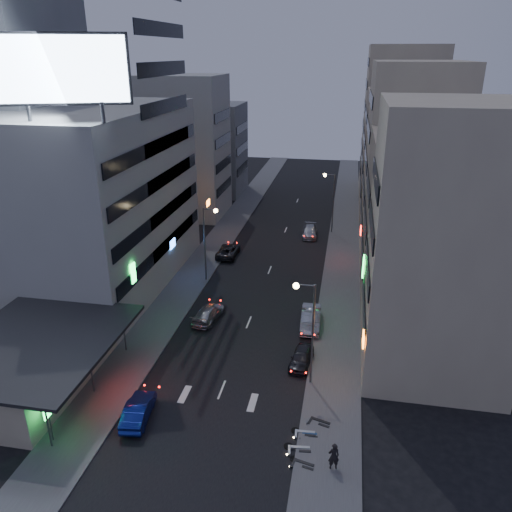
% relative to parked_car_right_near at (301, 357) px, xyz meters
% --- Properties ---
extents(ground, '(180.00, 180.00, 0.00)m').
position_rel_parked_car_right_near_xyz_m(ground, '(-5.38, -8.27, -0.64)').
color(ground, black).
rests_on(ground, ground).
extents(sidewalk_left, '(4.00, 120.00, 0.12)m').
position_rel_parked_car_right_near_xyz_m(sidewalk_left, '(-13.38, 21.73, -0.58)').
color(sidewalk_left, '#4C4C4F').
rests_on(sidewalk_left, ground).
extents(sidewalk_right, '(4.00, 120.00, 0.12)m').
position_rel_parked_car_right_near_xyz_m(sidewalk_right, '(2.62, 21.73, -0.58)').
color(sidewalk_right, '#4C4C4F').
rests_on(sidewalk_right, ground).
extents(food_court, '(11.00, 13.00, 3.88)m').
position_rel_parked_car_right_near_xyz_m(food_court, '(-19.28, -6.27, 1.34)').
color(food_court, '#BCB093').
rests_on(food_court, ground).
extents(white_building, '(14.00, 24.00, 18.00)m').
position_rel_parked_car_right_near_xyz_m(white_building, '(-22.38, 11.73, 8.36)').
color(white_building, '#A3A49F').
rests_on(white_building, ground).
extents(grey_tower, '(10.00, 14.00, 34.00)m').
position_rel_parked_car_right_near_xyz_m(grey_tower, '(-31.38, 14.73, 16.36)').
color(grey_tower, slate).
rests_on(grey_tower, ground).
extents(shophouse_near, '(10.00, 11.00, 20.00)m').
position_rel_parked_car_right_near_xyz_m(shophouse_near, '(9.62, 2.23, 9.36)').
color(shophouse_near, '#BCB093').
rests_on(shophouse_near, ground).
extents(shophouse_mid, '(11.00, 12.00, 16.00)m').
position_rel_parked_car_right_near_xyz_m(shophouse_mid, '(10.12, 13.73, 7.36)').
color(shophouse_mid, tan).
rests_on(shophouse_mid, ground).
extents(shophouse_far, '(10.00, 14.00, 22.00)m').
position_rel_parked_car_right_near_xyz_m(shophouse_far, '(9.62, 26.73, 10.36)').
color(shophouse_far, '#BCB093').
rests_on(shophouse_far, ground).
extents(far_left_a, '(11.00, 10.00, 20.00)m').
position_rel_parked_car_right_near_xyz_m(far_left_a, '(-20.88, 36.73, 9.36)').
color(far_left_a, '#A3A49F').
rests_on(far_left_a, ground).
extents(far_left_b, '(12.00, 10.00, 15.00)m').
position_rel_parked_car_right_near_xyz_m(far_left_b, '(-21.38, 49.73, 6.86)').
color(far_left_b, slate).
rests_on(far_left_b, ground).
extents(far_right_a, '(11.00, 12.00, 18.00)m').
position_rel_parked_car_right_near_xyz_m(far_right_a, '(10.12, 41.73, 8.36)').
color(far_right_a, tan).
rests_on(far_right_a, ground).
extents(far_right_b, '(12.00, 12.00, 24.00)m').
position_rel_parked_car_right_near_xyz_m(far_right_b, '(10.62, 55.73, 11.36)').
color(far_right_b, '#BCB093').
rests_on(far_right_b, ground).
extents(billboard, '(9.52, 3.75, 6.20)m').
position_rel_parked_car_right_near_xyz_m(billboard, '(-18.37, 1.71, 21.02)').
color(billboard, '#595B60').
rests_on(billboard, white_building).
extents(street_lamp_right_near, '(1.60, 0.44, 8.02)m').
position_rel_parked_car_right_near_xyz_m(street_lamp_right_near, '(0.52, -2.27, 4.72)').
color(street_lamp_right_near, '#595B60').
rests_on(street_lamp_right_near, sidewalk_right).
extents(street_lamp_left, '(1.60, 0.44, 8.02)m').
position_rel_parked_car_right_near_xyz_m(street_lamp_left, '(-11.29, 13.73, 4.72)').
color(street_lamp_left, '#595B60').
rests_on(street_lamp_left, sidewalk_left).
extents(street_lamp_right_far, '(1.60, 0.44, 8.02)m').
position_rel_parked_car_right_near_xyz_m(street_lamp_right_far, '(0.52, 31.73, 4.72)').
color(street_lamp_right_far, '#595B60').
rests_on(street_lamp_right_far, sidewalk_right).
extents(parked_car_right_near, '(1.94, 3.92, 1.28)m').
position_rel_parked_car_right_near_xyz_m(parked_car_right_near, '(0.00, 0.00, 0.00)').
color(parked_car_right_near, '#26262B').
rests_on(parked_car_right_near, ground).
extents(parked_car_right_mid, '(1.85, 4.88, 1.59)m').
position_rel_parked_car_right_near_xyz_m(parked_car_right_mid, '(0.22, 6.02, 0.15)').
color(parked_car_right_mid, '#9DA0A5').
rests_on(parked_car_right_mid, ground).
extents(parked_car_left, '(2.32, 4.93, 1.36)m').
position_rel_parked_car_right_near_xyz_m(parked_car_left, '(-10.98, 20.97, 0.04)').
color(parked_car_left, '#252429').
rests_on(parked_car_left, ground).
extents(parked_car_right_far, '(2.10, 4.72, 1.35)m').
position_rel_parked_car_right_near_xyz_m(parked_car_right_far, '(-1.90, 29.76, 0.03)').
color(parked_car_right_far, '#9A9CA2').
rests_on(parked_car_right_far, ground).
extents(road_car_blue, '(1.99, 4.37, 1.39)m').
position_rel_parked_car_right_near_xyz_m(road_car_blue, '(-10.08, -8.29, 0.05)').
color(road_car_blue, navy).
rests_on(road_car_blue, ground).
extents(road_car_silver, '(2.47, 4.81, 1.34)m').
position_rel_parked_car_right_near_xyz_m(road_car_silver, '(-9.10, 5.50, 0.03)').
color(road_car_silver, '#A7AAB0').
rests_on(road_car_silver, ground).
extents(person, '(0.75, 0.60, 1.81)m').
position_rel_parked_car_right_near_xyz_m(person, '(2.93, -10.36, 0.38)').
color(person, black).
rests_on(person, sidewalk_right).
extents(scooter_black_a, '(1.09, 2.04, 1.19)m').
position_rel_parked_car_right_near_xyz_m(scooter_black_a, '(1.89, -10.30, 0.07)').
color(scooter_black_a, black).
rests_on(scooter_black_a, sidewalk_right).
extents(scooter_silver_a, '(0.90, 2.10, 1.25)m').
position_rel_parked_car_right_near_xyz_m(scooter_silver_a, '(1.47, -8.86, 0.10)').
color(scooter_silver_a, '#A9ACB1').
rests_on(scooter_silver_a, sidewalk_right).
extents(scooter_blue, '(0.61, 1.66, 1.00)m').
position_rel_parked_car_right_near_xyz_m(scooter_blue, '(1.83, -7.59, -0.02)').
color(scooter_blue, navy).
rests_on(scooter_blue, sidewalk_right).
extents(scooter_black_b, '(1.25, 2.18, 1.26)m').
position_rel_parked_car_right_near_xyz_m(scooter_black_b, '(2.65, -6.49, 0.11)').
color(scooter_black_b, black).
rests_on(scooter_black_b, sidewalk_right).
extents(scooter_silver_b, '(0.75, 1.97, 1.18)m').
position_rel_parked_car_right_near_xyz_m(scooter_silver_b, '(1.69, -7.46, 0.07)').
color(scooter_silver_b, '#AEB0B6').
rests_on(scooter_silver_b, sidewalk_right).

